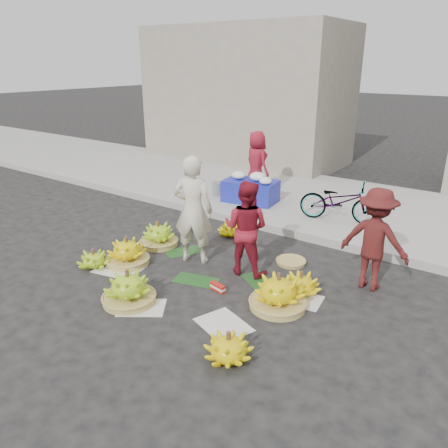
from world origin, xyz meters
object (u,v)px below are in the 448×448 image
Objects in this scene: vendor_cream at (193,210)px; flower_table at (251,189)px; banana_bunch_0 at (127,252)px; bicycle at (339,201)px; banana_bunch_4 at (278,292)px.

flower_table is at bearing -97.02° from vendor_cream.
vendor_cream is at bearing -83.38° from flower_table.
banana_bunch_0 is 0.42× the size of vendor_cream.
vendor_cream is (0.79, 0.71, 0.66)m from banana_bunch_0.
bicycle is (1.29, 2.80, -0.34)m from vendor_cream.
vendor_cream is at bearing 42.02° from banana_bunch_0.
banana_bunch_4 reaches higher than banana_bunch_0.
bicycle is at bearing -136.34° from vendor_cream.
bicycle is (-0.49, 3.27, 0.30)m from banana_bunch_4.
bicycle is (2.08, 3.51, 0.32)m from banana_bunch_0.
bicycle reaches higher than banana_bunch_0.
vendor_cream is 3.00m from flower_table.
banana_bunch_0 is 2.58m from banana_bunch_4.
banana_bunch_0 is 3.58m from flower_table.
banana_bunch_4 is at bearing 143.57° from vendor_cream.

